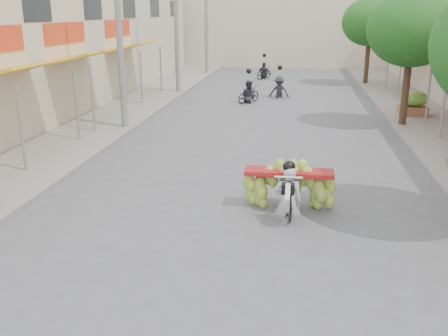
% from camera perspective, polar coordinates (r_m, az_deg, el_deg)
% --- Properties ---
extents(ground, '(120.00, 120.00, 0.00)m').
position_cam_1_polar(ground, '(7.79, -2.13, -17.09)').
color(ground, '#525256').
rests_on(ground, ground).
extents(sidewalk_left, '(4.00, 60.00, 0.12)m').
position_cam_1_polar(sidewalk_left, '(23.24, -12.56, 6.26)').
color(sidewalk_left, gray).
rests_on(sidewalk_left, ground).
extents(sidewalk_right, '(4.00, 60.00, 0.12)m').
position_cam_1_polar(sidewalk_right, '(22.50, 23.19, 4.91)').
color(sidewalk_right, gray).
rests_on(sidewalk_right, ground).
extents(far_building, '(20.00, 6.00, 7.00)m').
position_cam_1_polar(far_building, '(44.33, 7.07, 16.18)').
color(far_building, beige).
rests_on(far_building, ground).
extents(utility_pole_mid, '(0.60, 0.24, 8.00)m').
position_cam_1_polar(utility_pole_mid, '(19.46, -11.96, 15.98)').
color(utility_pole_mid, slate).
rests_on(utility_pole_mid, ground).
extents(utility_pole_far, '(0.60, 0.24, 8.00)m').
position_cam_1_polar(utility_pole_far, '(28.09, -5.48, 16.62)').
color(utility_pole_far, slate).
rests_on(utility_pole_far, ground).
extents(utility_pole_back, '(0.60, 0.24, 8.00)m').
position_cam_1_polar(utility_pole_back, '(36.90, -2.05, 16.87)').
color(utility_pole_back, slate).
rests_on(utility_pole_back, ground).
extents(street_tree_mid, '(3.40, 3.40, 5.25)m').
position_cam_1_polar(street_tree_mid, '(20.74, 20.72, 14.66)').
color(street_tree_mid, '#3A2719').
rests_on(street_tree_mid, ground).
extents(street_tree_far, '(3.40, 3.40, 5.25)m').
position_cam_1_polar(street_tree_far, '(32.58, 16.38, 15.70)').
color(street_tree_far, '#3A2719').
rests_on(street_tree_far, ground).
extents(produce_crate_far, '(1.20, 0.88, 1.16)m').
position_cam_1_polar(produce_crate_far, '(23.15, 20.86, 7.15)').
color(produce_crate_far, brown).
rests_on(produce_crate_far, ground).
extents(banana_motorbike, '(2.20, 1.84, 2.16)m').
position_cam_1_polar(banana_motorbike, '(11.41, 7.39, -1.61)').
color(banana_motorbike, black).
rests_on(banana_motorbike, ground).
extents(pedestrian, '(0.97, 0.78, 1.71)m').
position_cam_1_polar(pedestrian, '(23.49, 20.84, 7.93)').
color(pedestrian, white).
rests_on(pedestrian, ground).
extents(bg_motorbike_a, '(1.28, 1.58, 1.95)m').
position_cam_1_polar(bg_motorbike_a, '(25.30, 2.82, 9.16)').
color(bg_motorbike_a, black).
rests_on(bg_motorbike_a, ground).
extents(bg_motorbike_b, '(1.11, 1.73, 1.95)m').
position_cam_1_polar(bg_motorbike_b, '(27.04, 6.36, 9.80)').
color(bg_motorbike_b, black).
rests_on(bg_motorbike_b, ground).
extents(bg_motorbike_c, '(1.25, 1.64, 1.95)m').
position_cam_1_polar(bg_motorbike_c, '(34.54, 4.60, 11.44)').
color(bg_motorbike_c, black).
rests_on(bg_motorbike_c, ground).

